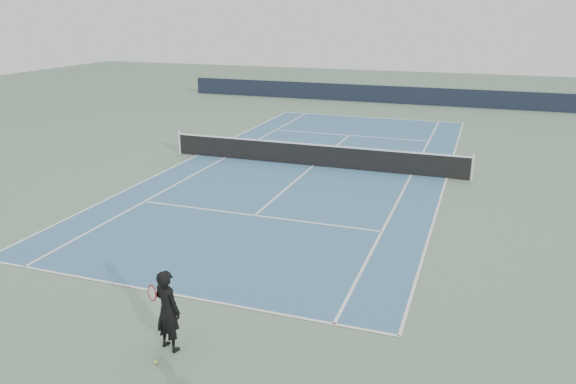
% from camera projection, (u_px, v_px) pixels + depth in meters
% --- Properties ---
extents(ground, '(80.00, 80.00, 0.00)m').
position_uv_depth(ground, '(313.00, 166.00, 23.76)').
color(ground, slate).
extents(court_surface, '(10.97, 23.77, 0.01)m').
position_uv_depth(court_surface, '(313.00, 166.00, 23.75)').
color(court_surface, teal).
rests_on(court_surface, ground).
extents(tennis_net, '(12.90, 0.10, 1.07)m').
position_uv_depth(tennis_net, '(313.00, 154.00, 23.60)').
color(tennis_net, silver).
rests_on(tennis_net, ground).
extents(windscreen_far, '(30.00, 0.25, 1.20)m').
position_uv_depth(windscreen_far, '(388.00, 94.00, 39.60)').
color(windscreen_far, black).
rests_on(windscreen_far, ground).
extents(tennis_player, '(0.82, 0.62, 1.67)m').
position_uv_depth(tennis_player, '(167.00, 310.00, 10.72)').
color(tennis_player, black).
rests_on(tennis_player, ground).
extents(tennis_ball, '(0.07, 0.07, 0.07)m').
position_uv_depth(tennis_ball, '(156.00, 362.00, 10.48)').
color(tennis_ball, '#BCE72F').
rests_on(tennis_ball, ground).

